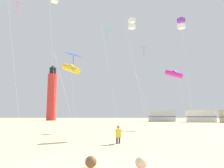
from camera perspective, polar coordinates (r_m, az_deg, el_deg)
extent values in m
sphere|color=brown|center=(3.89, -5.65, -19.95)|extent=(0.20, 0.20, 0.20)
sphere|color=beige|center=(3.85, 7.76, -20.04)|extent=(0.20, 0.20, 0.20)
cube|color=yellow|center=(13.77, 1.70, -12.97)|extent=(0.35, 0.23, 0.52)
sphere|color=#9E704C|center=(13.75, 1.70, -11.39)|extent=(0.20, 0.20, 0.20)
cylinder|color=#2D2D38|center=(13.98, 2.02, -13.89)|extent=(0.14, 0.36, 0.13)
cylinder|color=#2D2D38|center=(14.16, 2.00, -14.75)|extent=(0.11, 0.11, 0.42)
cylinder|color=#2D2D38|center=(13.97, 1.34, -13.89)|extent=(0.14, 0.36, 0.13)
cylinder|color=#2D2D38|center=(14.16, 1.33, -14.75)|extent=(0.11, 0.11, 0.42)
cylinder|color=silver|center=(14.36, -12.28, -3.08)|extent=(1.89, 0.51, 6.12)
cube|color=blue|center=(15.76, -10.26, 7.76)|extent=(1.22, 1.22, 0.40)
cylinder|color=blue|center=(15.59, -10.32, 5.46)|extent=(0.04, 0.04, 1.10)
cylinder|color=silver|center=(20.52, -24.72, 4.78)|extent=(1.58, 0.78, 12.31)
cube|color=#E54C8C|center=(23.40, -23.79, 19.19)|extent=(1.22, 1.22, 0.40)
cylinder|color=#E54C8C|center=(23.12, -23.89, 17.75)|extent=(0.04, 0.04, 1.10)
cylinder|color=silver|center=(29.97, 18.36, -4.16)|extent=(1.30, 1.75, 7.36)
cylinder|color=#D826A5|center=(30.79, 16.17, 2.56)|extent=(2.42, 2.05, 1.48)
sphere|color=#D826A5|center=(30.81, 16.16, 2.84)|extent=(0.76, 0.76, 0.76)
cylinder|color=silver|center=(22.87, 19.45, 2.16)|extent=(0.91, 0.47, 11.47)
cube|color=purple|center=(24.96, 17.94, 15.86)|extent=(0.82, 0.82, 0.44)
cube|color=white|center=(24.69, 18.01, 14.38)|extent=(0.82, 0.82, 0.44)
cylinder|color=silver|center=(25.76, 7.45, -0.46)|extent=(3.05, 1.52, 10.47)
cube|color=red|center=(28.46, 8.47, 9.64)|extent=(1.22, 1.22, 0.40)
cylinder|color=red|center=(28.27, 8.50, 8.39)|extent=(0.04, 0.04, 1.10)
cylinder|color=silver|center=(19.89, -15.49, 5.86)|extent=(1.11, 0.49, 13.09)
cube|color=white|center=(22.70, -15.05, 20.87)|extent=(0.82, 0.82, 0.44)
cylinder|color=silver|center=(23.58, -10.22, -4.04)|extent=(0.66, 0.92, 6.92)
cylinder|color=yellow|center=(24.46, -10.91, 4.03)|extent=(2.44, 2.02, 1.48)
sphere|color=yellow|center=(24.50, -10.90, 4.37)|extent=(0.76, 0.76, 0.76)
cylinder|color=silver|center=(21.37, 6.44, 2.66)|extent=(2.44, 0.55, 11.63)
cube|color=white|center=(24.38, 5.29, 16.50)|extent=(0.82, 0.82, 0.44)
cube|color=white|center=(24.10, 5.32, 14.98)|extent=(0.82, 0.82, 0.44)
cylinder|color=silver|center=(23.59, -0.50, 1.95)|extent=(2.00, 0.94, 11.91)
cube|color=#1EB2D1|center=(26.24, -1.45, 14.47)|extent=(1.22, 1.22, 0.40)
cylinder|color=#1EB2D1|center=(26.00, -1.46, 13.15)|extent=(0.04, 0.04, 1.10)
cylinder|color=red|center=(67.10, -15.75, -3.35)|extent=(2.80, 2.80, 14.00)
cylinder|color=black|center=(68.16, -15.50, 3.28)|extent=(2.00, 2.00, 1.80)
cone|color=black|center=(68.44, -15.45, 4.43)|extent=(2.20, 2.20, 1.00)
cube|color=#B7BABF|center=(56.04, 13.12, -8.31)|extent=(6.50, 2.59, 2.80)
cube|color=#4C608C|center=(56.04, 13.13, -8.45)|extent=(6.54, 2.64, 0.24)
cube|color=white|center=(55.64, 22.61, -7.91)|extent=(6.55, 2.77, 2.80)
cube|color=#4C608C|center=(55.64, 22.61, -8.05)|extent=(6.60, 2.82, 0.24)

